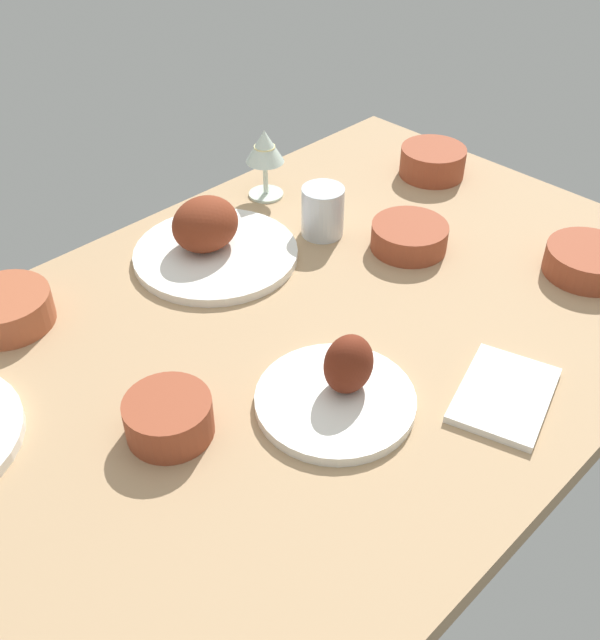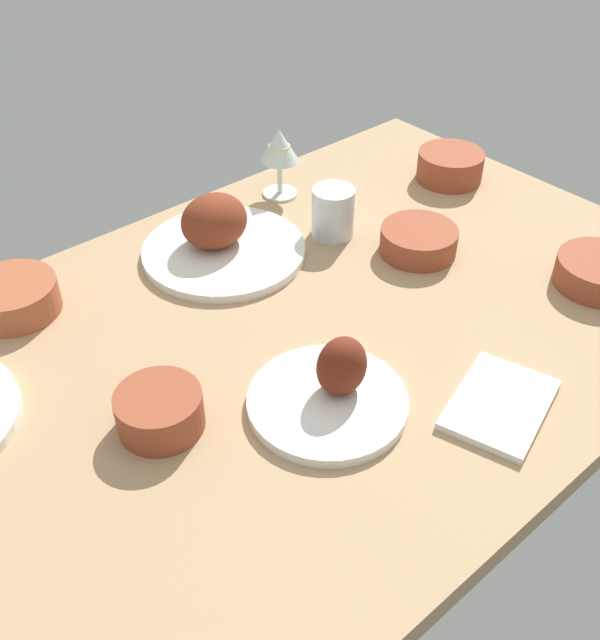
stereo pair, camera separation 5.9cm
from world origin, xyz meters
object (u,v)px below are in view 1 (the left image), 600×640
Objects in this scene: bowl_potatoes at (6,308)px; bowl_soup at (409,235)px; bowl_onions at (169,416)px; bowl_pasta at (588,260)px; bowl_cream at (433,160)px; water_tumbler at (323,211)px; wine_glass at (265,150)px; plate_center_main at (211,240)px; plate_near_viewer at (340,388)px; folded_napkin at (504,395)px.

bowl_soup is (-61.83, 31.15, -0.29)cm from bowl_potatoes.
bowl_onions is 0.82× the size of bowl_potatoes.
bowl_pasta is 41.88cm from bowl_cream.
water_tumbler is (23.09, -40.98, 2.03)cm from bowl_pasta.
water_tumbler is (-50.39, -20.14, 1.61)cm from bowl_onions.
bowl_potatoes reaches higher than bowl_soup.
bowl_cream is at bearing -150.89° from bowl_soup.
bowl_pasta is 62.88cm from wine_glass.
bowl_onions is at bearing 21.79° from water_tumbler.
water_tumbler is (-19.37, 8.74, 1.37)cm from plate_center_main.
water_tumbler is at bearing 82.80° from wine_glass.
plate_center_main is at bearing -40.74° from bowl_soup.
plate_near_viewer is 1.61× the size of wine_glass.
water_tumbler is (-54.32, 16.72, 1.78)cm from bowl_potatoes.
bowl_potatoes is (24.28, -48.86, 0.36)cm from plate_near_viewer.
bowl_potatoes is 69.24cm from bowl_soup.
water_tumbler is at bearing -62.48° from bowl_soup.
plate_near_viewer is 60.01cm from wine_glass.
plate_near_viewer is 1.67× the size of bowl_cream.
bowl_pasta is (-53.13, 8.85, 0.10)cm from plate_near_viewer.
plate_center_main is 42.38cm from bowl_onions.
bowl_onions is 0.86× the size of bowl_soup.
plate_near_viewer is 1.91× the size of bowl_onions.
plate_center_main is at bearing -24.27° from water_tumbler.
plate_center_main reaches higher than bowl_soup.
bowl_soup is at bearing 139.26° from plate_center_main.
plate_near_viewer reaches higher than bowl_cream.
plate_center_main is 2.00× the size of bowl_pasta.
bowl_pasta is at bearing 170.54° from plate_near_viewer.
bowl_onions reaches higher than bowl_soup.
bowl_onions is at bearing 35.85° from wine_glass.
wine_glass is (30.67, -18.18, 6.67)cm from bowl_cream.
water_tumbler is at bearing 155.73° from plate_center_main.
bowl_potatoes is 1.02× the size of wine_glass.
bowl_soup is 39.55cm from folded_napkin.
water_tumbler is at bearing 162.89° from bowl_potatoes.
plate_near_viewer is (10.67, 40.87, -0.76)cm from plate_center_main.
bowl_onions is 0.81× the size of bowl_pasta.
wine_glass is at bearing -70.52° from bowl_pasta.
bowl_onions is at bearing -15.84° from bowl_pasta.
plate_near_viewer is at bearing 75.37° from plate_center_main.
water_tumbler is 50.04cm from folded_napkin.
wine_glass reaches higher than water_tumbler.
plate_center_main is 2.47× the size of bowl_onions.
plate_near_viewer is 23.40cm from folded_napkin.
bowl_pasta is 36.92cm from folded_napkin.
wine_glass is 0.82× the size of folded_napkin.
folded_napkin is at bearing 74.80° from water_tumbler.
bowl_soup is at bearing -121.42° from folded_napkin.
water_tumbler is (-30.04, -32.13, 2.13)cm from plate_near_viewer.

